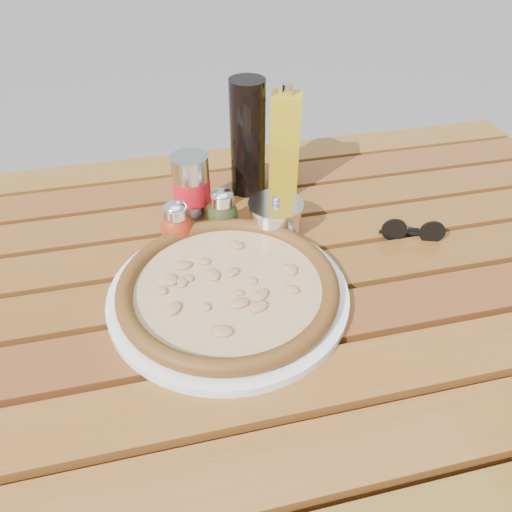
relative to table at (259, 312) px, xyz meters
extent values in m
plane|color=#60605B|center=(0.00, 0.00, -0.67)|extent=(60.00, 60.00, 0.00)
cube|color=#37220C|center=(0.64, 0.39, -0.32)|extent=(0.06, 0.06, 0.70)
cube|color=#3C1F0D|center=(0.00, 0.00, 0.03)|extent=(1.36, 0.86, 0.04)
cube|color=#5B2F10|center=(0.00, -0.30, 0.06)|extent=(1.40, 0.09, 0.03)
cube|color=#5B2F10|center=(0.00, -0.20, 0.06)|extent=(1.40, 0.09, 0.03)
cube|color=#4E220D|center=(0.00, -0.10, 0.06)|extent=(1.40, 0.09, 0.03)
cube|color=#4E280D|center=(0.00, 0.00, 0.06)|extent=(1.40, 0.09, 0.03)
cube|color=#512A0E|center=(0.00, 0.10, 0.06)|extent=(1.40, 0.09, 0.03)
cube|color=#51290E|center=(0.00, 0.20, 0.06)|extent=(1.40, 0.09, 0.03)
cube|color=#50260E|center=(0.00, 0.30, 0.06)|extent=(1.40, 0.09, 0.03)
cube|color=#59320F|center=(0.00, 0.41, 0.06)|extent=(1.40, 0.09, 0.03)
cylinder|color=white|center=(-0.05, -0.03, 0.08)|extent=(0.47, 0.47, 0.01)
cylinder|color=beige|center=(-0.05, -0.03, 0.09)|extent=(0.43, 0.43, 0.01)
torus|color=black|center=(-0.05, -0.03, 0.10)|extent=(0.46, 0.46, 0.03)
ellipsoid|color=red|center=(-0.11, 0.12, 0.11)|extent=(0.07, 0.07, 0.06)
cylinder|color=silver|center=(-0.11, 0.12, 0.14)|extent=(0.05, 0.05, 0.02)
ellipsoid|color=white|center=(-0.11, 0.12, 0.15)|extent=(0.04, 0.04, 0.02)
ellipsoid|color=#323A17|center=(-0.03, 0.14, 0.11)|extent=(0.06, 0.06, 0.06)
cylinder|color=white|center=(-0.03, 0.14, 0.14)|extent=(0.05, 0.05, 0.02)
ellipsoid|color=silver|center=(-0.03, 0.14, 0.15)|extent=(0.04, 0.04, 0.02)
cylinder|color=black|center=(0.04, 0.27, 0.19)|extent=(0.07, 0.07, 0.22)
cylinder|color=silver|center=(-0.08, 0.20, 0.14)|extent=(0.07, 0.07, 0.12)
cylinder|color=red|center=(-0.08, 0.20, 0.13)|extent=(0.07, 0.07, 0.04)
cube|color=#B38F13|center=(0.11, 0.26, 0.17)|extent=(0.07, 0.07, 0.19)
cylinder|color=white|center=(0.11, 0.26, 0.28)|extent=(0.03, 0.03, 0.02)
cylinder|color=silver|center=(0.06, 0.12, 0.10)|extent=(0.11, 0.11, 0.05)
cylinder|color=silver|center=(0.06, 0.12, 0.13)|extent=(0.12, 0.12, 0.01)
sphere|color=silver|center=(0.06, 0.12, 0.14)|extent=(0.02, 0.02, 0.01)
cylinder|color=black|center=(0.25, 0.05, 0.09)|extent=(0.04, 0.02, 0.04)
cylinder|color=black|center=(0.31, 0.03, 0.09)|extent=(0.04, 0.02, 0.04)
cube|color=black|center=(0.28, 0.04, 0.10)|extent=(0.02, 0.01, 0.00)
cube|color=black|center=(0.28, 0.05, 0.08)|extent=(0.09, 0.03, 0.00)
cube|color=black|center=(0.30, 0.05, 0.08)|extent=(0.09, 0.03, 0.00)
camera|label=1|loc=(-0.14, -0.57, 0.60)|focal=35.00mm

